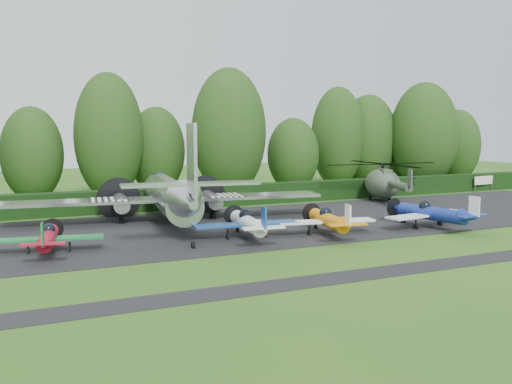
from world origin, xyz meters
name	(u,v)px	position (x,y,z in m)	size (l,w,h in m)	color
ground	(351,247)	(0.00, 0.00, 0.00)	(160.00, 160.00, 0.00)	#295819
apron	(278,223)	(0.00, 10.00, 0.00)	(70.00, 18.00, 0.01)	black
taxiway_verge	(414,268)	(0.00, -6.00, 0.00)	(70.00, 2.00, 0.00)	black
hedgerow	(226,206)	(0.00, 21.00, 0.00)	(90.00, 1.60, 2.00)	black
transport_plane	(172,196)	(-7.84, 12.77, 2.25)	(25.15, 19.29, 8.06)	silver
light_plane_red	(48,237)	(-17.46, 5.85, 1.01)	(6.32, 6.64, 2.43)	maroon
light_plane_white	(248,223)	(-4.90, 4.95, 1.14)	(7.12, 7.49, 2.74)	white
light_plane_orange	(328,220)	(0.72, 3.81, 1.11)	(6.97, 7.33, 2.68)	orange
light_plane_blue	(431,213)	(9.18, 2.97, 1.18)	(7.36, 7.74, 2.83)	navy
helicopter	(383,181)	(15.63, 17.26, 2.12)	(12.24, 14.34, 3.94)	#354031
sign_board	(484,181)	(32.37, 19.96, 1.21)	(3.18, 0.12, 1.79)	#3F3326
tree_0	(229,132)	(3.37, 28.48, 6.97)	(8.15, 8.15, 13.97)	black
tree_1	(32,154)	(-16.56, 32.23, 4.81)	(6.17, 6.17, 9.64)	black
tree_2	(410,143)	(32.44, 33.32, 5.35)	(7.88, 7.88, 10.73)	black
tree_3	(368,141)	(23.68, 31.02, 5.83)	(7.37, 7.37, 11.69)	black
tree_6	(156,151)	(-3.38, 33.58, 4.90)	(6.42, 6.42, 9.83)	black
tree_7	(109,136)	(-9.16, 30.77, 6.58)	(7.10, 7.10, 13.19)	black
tree_8	(457,146)	(38.45, 30.68, 4.98)	(6.36, 6.36, 9.99)	black
tree_10	(293,155)	(11.81, 29.30, 4.30)	(6.08, 6.08, 8.62)	black
tree_11	(338,137)	(19.06, 31.02, 6.26)	(6.66, 6.66, 12.55)	black
tree_12	(424,135)	(28.87, 26.55, 6.54)	(8.33, 8.33, 13.11)	black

